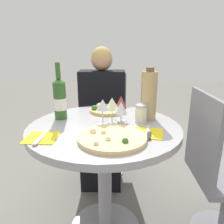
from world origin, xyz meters
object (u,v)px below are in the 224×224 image
Objects in this scene: pizza_large at (112,138)px; seated_diner at (102,124)px; tall_carafe at (149,95)px; dining_table at (104,151)px; chair_behind_diner at (103,126)px; chair_empty_side at (219,174)px; wine_bottle at (60,99)px.

seated_diner is at bearing 97.43° from pizza_large.
pizza_large is (0.11, -0.81, 0.23)m from seated_diner.
pizza_large is at bearing -123.61° from tall_carafe.
dining_table is at bearing 95.34° from seated_diner.
seated_diner is 3.51× the size of pizza_large.
chair_behind_diner is 2.94× the size of tall_carafe.
chair_empty_side is 2.71× the size of wine_bottle.
chair_behind_diner is 2.71× the size of wine_bottle.
tall_carafe reaches higher than chair_empty_side.
seated_diner is 3.71× the size of tall_carafe.
chair_empty_side is at bearing -7.49° from wine_bottle.
tall_carafe is at bearing 1.11° from wine_bottle.
dining_table is 0.93× the size of chair_empty_side.
tall_carafe is at bearing -107.95° from chair_empty_side.
chair_empty_side is (0.67, -0.01, -0.14)m from dining_table.
pizza_large is 0.97× the size of wine_bottle.
chair_empty_side is at bearing 139.39° from seated_diner.
chair_empty_side is 0.72m from pizza_large.
chair_empty_side is 1.04m from wine_bottle.
chair_behind_diner is 0.79× the size of seated_diner.
seated_diner is at bearing 122.74° from tall_carafe.
pizza_large is 0.40m from tall_carafe.
wine_bottle is (-0.21, -0.50, 0.34)m from seated_diner.
wine_bottle is (-0.21, -0.65, 0.42)m from chair_behind_diner.
seated_diner is at bearing 67.11° from wine_bottle.
dining_table is 2.60× the size of pizza_large.
tall_carafe is at bearing 116.32° from chair_behind_diner.
seated_diner is 0.64m from wine_bottle.
seated_diner reaches higher than wine_bottle.
pizza_large is 0.46m from wine_bottle.
dining_table is 0.40m from wine_bottle.
seated_diner is at bearing 95.34° from dining_table.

